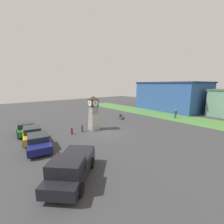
{
  "coord_description": "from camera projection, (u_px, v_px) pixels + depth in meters",
  "views": [
    {
      "loc": [
        15.11,
        -11.37,
        6.36
      ],
      "look_at": [
        -0.91,
        1.85,
        2.46
      ],
      "focal_mm": 24.0,
      "sensor_mm": 36.0,
      "label": 1
    }
  ],
  "objects": [
    {
      "name": "ground_plane",
      "position": [
        106.0,
        133.0,
        19.74
      ],
      "size": [
        88.88,
        88.88,
        0.0
      ],
      "primitive_type": "plane",
      "color": "#38383A"
    },
    {
      "name": "car_navy_sedan",
      "position": [
        26.0,
        128.0,
        19.11
      ],
      "size": [
        4.11,
        2.37,
        1.51
      ],
      "color": "#19602D",
      "rests_on": "ground_plane"
    },
    {
      "name": "grass_verge_far",
      "position": [
        174.0,
        117.0,
        29.38
      ],
      "size": [
        53.33,
        6.8,
        0.04
      ],
      "primitive_type": "cube",
      "color": "#477A38",
      "rests_on": "ground_plane"
    },
    {
      "name": "pedestrian_near_bench",
      "position": [
        176.0,
        113.0,
        28.01
      ],
      "size": [
        0.41,
        0.47,
        1.66
      ],
      "color": "#264CA5",
      "rests_on": "ground_plane"
    },
    {
      "name": "warehouse_blue_far",
      "position": [
        172.0,
        96.0,
        37.78
      ],
      "size": [
        16.13,
        12.34,
        6.87
      ],
      "color": "#2D5193",
      "rests_on": "ground_plane"
    },
    {
      "name": "pickup_truck",
      "position": [
        72.0,
        166.0,
        10.02
      ],
      "size": [
        5.06,
        5.02,
        1.85
      ],
      "color": "black",
      "rests_on": "ground_plane"
    },
    {
      "name": "bench",
      "position": [
        121.0,
        116.0,
        27.71
      ],
      "size": [
        1.36,
        1.61,
        0.9
      ],
      "color": "brown",
      "rests_on": "ground_plane"
    },
    {
      "name": "bollard_near_tower",
      "position": [
        82.0,
        128.0,
        20.09
      ],
      "size": [
        0.21,
        0.21,
        0.97
      ],
      "color": "#333338",
      "rests_on": "ground_plane"
    },
    {
      "name": "bollard_mid_row",
      "position": [
        72.0,
        131.0,
        19.15
      ],
      "size": [
        0.25,
        0.25,
        0.9
      ],
      "color": "maroon",
      "rests_on": "ground_plane"
    },
    {
      "name": "clock_tower",
      "position": [
        93.0,
        114.0,
        20.81
      ],
      "size": [
        1.44,
        1.46,
        4.74
      ],
      "color": "gray",
      "rests_on": "ground_plane"
    },
    {
      "name": "car_by_building",
      "position": [
        38.0,
        142.0,
        14.72
      ],
      "size": [
        4.68,
        2.71,
        1.46
      ],
      "color": "navy",
      "rests_on": "ground_plane"
    },
    {
      "name": "car_near_tower",
      "position": [
        32.0,
        134.0,
        16.78
      ],
      "size": [
        4.56,
        2.5,
        1.63
      ],
      "color": "gold",
      "rests_on": "ground_plane"
    }
  ]
}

